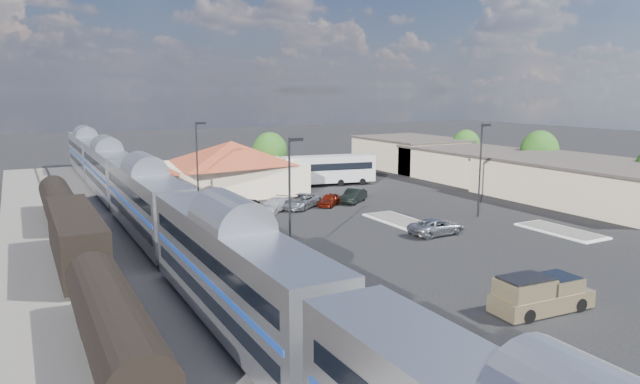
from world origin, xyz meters
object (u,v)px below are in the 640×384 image
pickup_truck (542,294)px  coach_bus (329,168)px  station_depot (231,167)px  suv (437,227)px

pickup_truck → coach_bus: 44.13m
station_depot → pickup_truck: bearing=-86.8°
station_depot → coach_bus: size_ratio=1.50×
pickup_truck → suv: pickup_truck is taller
suv → coach_bus: (4.39, 26.77, 1.51)m
station_depot → pickup_truck: size_ratio=3.04×
station_depot → pickup_truck: (2.48, -43.78, -2.16)m
station_depot → suv: (8.44, -27.67, -2.42)m
station_depot → suv: 29.03m
pickup_truck → suv: (5.97, 16.11, -0.26)m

